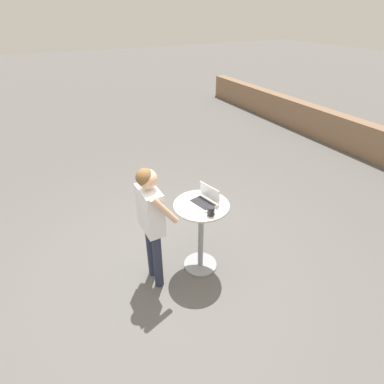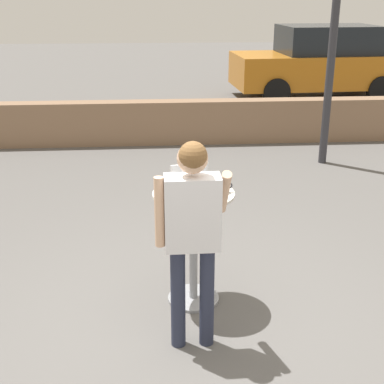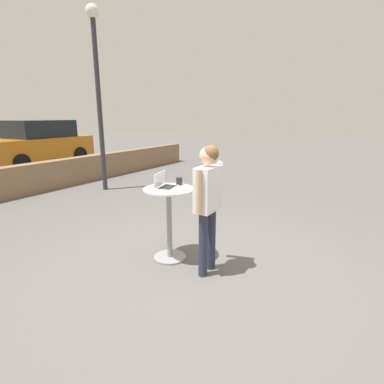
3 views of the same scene
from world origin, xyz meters
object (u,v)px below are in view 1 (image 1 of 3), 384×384
(cafe_table, at_px, (201,228))
(laptop, at_px, (205,200))
(standing_person, at_px, (151,215))
(coffee_mug, at_px, (211,211))

(cafe_table, relative_size, laptop, 2.71)
(cafe_table, bearing_deg, laptop, 100.08)
(cafe_table, height_order, laptop, laptop)
(standing_person, bearing_deg, cafe_table, 84.82)
(cafe_table, bearing_deg, coffee_mug, -2.27)
(cafe_table, relative_size, standing_person, 0.62)
(cafe_table, height_order, coffee_mug, coffee_mug)
(laptop, relative_size, standing_person, 0.23)
(laptop, height_order, coffee_mug, laptop)
(laptop, xyz_separation_m, coffee_mug, (0.25, -0.06, 0.01))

